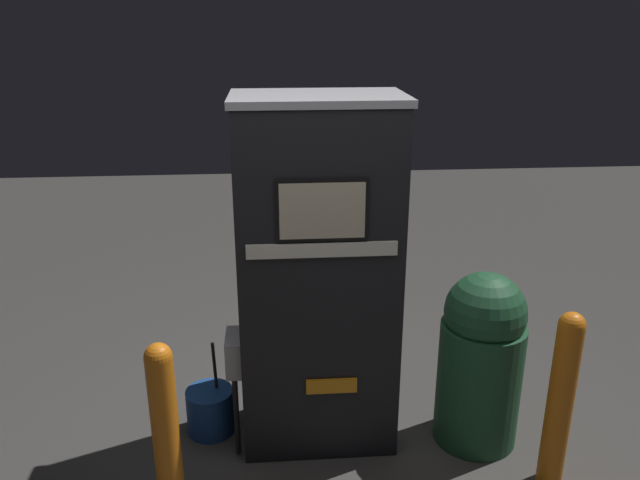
{
  "coord_description": "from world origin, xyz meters",
  "views": [
    {
      "loc": [
        -0.25,
        -2.97,
        2.45
      ],
      "look_at": [
        0.0,
        0.13,
        1.32
      ],
      "focal_mm": 35.0,
      "sensor_mm": 36.0,
      "label": 1
    }
  ],
  "objects_px": {
    "squeegee_bucket": "(210,410)",
    "gas_pump": "(318,279)",
    "safety_bollard": "(166,430)",
    "safety_bollard_far": "(561,397)",
    "trash_bin": "(481,358)"
  },
  "relations": [
    {
      "from": "safety_bollard",
      "to": "squeegee_bucket",
      "type": "height_order",
      "value": "safety_bollard"
    },
    {
      "from": "safety_bollard",
      "to": "squeegee_bucket",
      "type": "relative_size",
      "value": 1.59
    },
    {
      "from": "gas_pump",
      "to": "safety_bollard",
      "type": "xyz_separation_m",
      "value": [
        -0.8,
        -0.64,
        -0.5
      ]
    },
    {
      "from": "trash_bin",
      "to": "safety_bollard_far",
      "type": "xyz_separation_m",
      "value": [
        0.3,
        -0.41,
        -0.0
      ]
    },
    {
      "from": "gas_pump",
      "to": "safety_bollard",
      "type": "distance_m",
      "value": 1.14
    },
    {
      "from": "safety_bollard",
      "to": "trash_bin",
      "type": "relative_size",
      "value": 0.93
    },
    {
      "from": "gas_pump",
      "to": "safety_bollard",
      "type": "bearing_deg",
      "value": -141.39
    },
    {
      "from": "safety_bollard_far",
      "to": "squeegee_bucket",
      "type": "xyz_separation_m",
      "value": [
        -1.91,
        0.6,
        -0.4
      ]
    },
    {
      "from": "safety_bollard",
      "to": "squeegee_bucket",
      "type": "xyz_separation_m",
      "value": [
        0.14,
        0.7,
        -0.38
      ]
    },
    {
      "from": "gas_pump",
      "to": "trash_bin",
      "type": "distance_m",
      "value": 1.07
    },
    {
      "from": "safety_bollard",
      "to": "squeegee_bucket",
      "type": "bearing_deg",
      "value": 79.03
    },
    {
      "from": "trash_bin",
      "to": "safety_bollard_far",
      "type": "relative_size",
      "value": 1.04
    },
    {
      "from": "squeegee_bucket",
      "to": "gas_pump",
      "type": "bearing_deg",
      "value": -5.45
    },
    {
      "from": "gas_pump",
      "to": "safety_bollard_far",
      "type": "bearing_deg",
      "value": -23.44
    },
    {
      "from": "gas_pump",
      "to": "trash_bin",
      "type": "xyz_separation_m",
      "value": [
        0.95,
        -0.13,
        -0.48
      ]
    }
  ]
}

